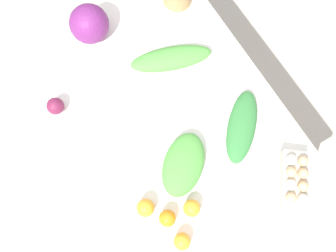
# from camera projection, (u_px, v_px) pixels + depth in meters

# --- Properties ---
(ground_plane) EXTENTS (8.00, 8.00, 0.00)m
(ground_plane) POSITION_uv_depth(u_px,v_px,m) (168.00, 167.00, 2.26)
(ground_plane) COLOR #B2A899
(dining_table) EXTENTS (1.42, 0.98, 0.72)m
(dining_table) POSITION_uv_depth(u_px,v_px,m) (168.00, 134.00, 1.66)
(dining_table) COLOR silver
(dining_table) RESTS_ON ground_plane
(cabbage_purple) EXTENTS (0.18, 0.18, 0.18)m
(cabbage_purple) POSITION_uv_depth(u_px,v_px,m) (89.00, 24.00, 1.66)
(cabbage_purple) COLOR #6B2366
(cabbage_purple) RESTS_ON dining_table
(egg_carton) EXTENTS (0.25, 0.22, 0.09)m
(egg_carton) POSITION_uv_depth(u_px,v_px,m) (295.00, 181.00, 1.46)
(egg_carton) COLOR beige
(egg_carton) RESTS_ON dining_table
(greens_bunch_scallion) EXTENTS (0.30, 0.31, 0.08)m
(greens_bunch_scallion) POSITION_uv_depth(u_px,v_px,m) (183.00, 164.00, 1.49)
(greens_bunch_scallion) COLOR #4C933D
(greens_bunch_scallion) RESTS_ON dining_table
(greens_bunch_kale) EXTENTS (0.32, 0.31, 0.06)m
(greens_bunch_kale) POSITION_uv_depth(u_px,v_px,m) (242.00, 126.00, 1.55)
(greens_bunch_kale) COLOR #337538
(greens_bunch_kale) RESTS_ON dining_table
(greens_bunch_dandelion) EXTENTS (0.22, 0.38, 0.07)m
(greens_bunch_dandelion) POSITION_uv_depth(u_px,v_px,m) (171.00, 58.00, 1.66)
(greens_bunch_dandelion) COLOR #4C933D
(greens_bunch_dandelion) RESTS_ON dining_table
(beet_root) EXTENTS (0.07, 0.07, 0.07)m
(beet_root) POSITION_uv_depth(u_px,v_px,m) (55.00, 106.00, 1.58)
(beet_root) COLOR maroon
(beet_root) RESTS_ON dining_table
(orange_0) EXTENTS (0.07, 0.07, 0.07)m
(orange_0) POSITION_uv_depth(u_px,v_px,m) (167.00, 218.00, 1.42)
(orange_0) COLOR orange
(orange_0) RESTS_ON dining_table
(orange_1) EXTENTS (0.07, 0.07, 0.07)m
(orange_1) POSITION_uv_depth(u_px,v_px,m) (192.00, 208.00, 1.44)
(orange_1) COLOR orange
(orange_1) RESTS_ON dining_table
(orange_2) EXTENTS (0.07, 0.07, 0.07)m
(orange_2) POSITION_uv_depth(u_px,v_px,m) (145.00, 208.00, 1.44)
(orange_2) COLOR orange
(orange_2) RESTS_ON dining_table
(orange_3) EXTENTS (0.07, 0.07, 0.07)m
(orange_3) POSITION_uv_depth(u_px,v_px,m) (182.00, 241.00, 1.40)
(orange_3) COLOR orange
(orange_3) RESTS_ON dining_table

